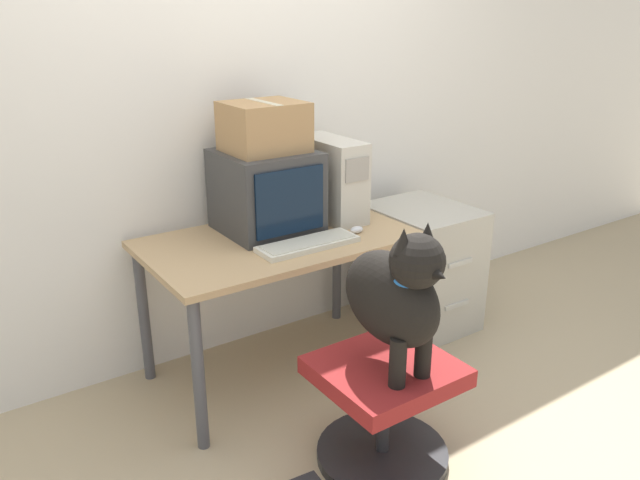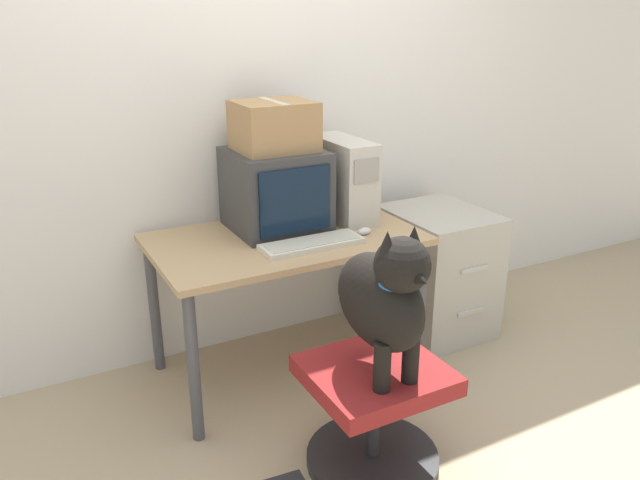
% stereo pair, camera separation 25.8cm
% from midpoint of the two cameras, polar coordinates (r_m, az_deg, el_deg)
% --- Properties ---
extents(ground_plane, '(12.00, 12.00, 0.00)m').
position_cam_midpoint_polar(ground_plane, '(2.92, -2.35, -15.00)').
color(ground_plane, tan).
extents(wall_back, '(8.00, 0.05, 2.60)m').
position_cam_midpoint_polar(wall_back, '(3.11, -10.66, 12.78)').
color(wall_back, white).
rests_on(wall_back, ground_plane).
extents(desk, '(1.22, 0.72, 0.71)m').
position_cam_midpoint_polar(desk, '(2.91, -6.32, -1.43)').
color(desk, tan).
rests_on(desk, ground_plane).
extents(crt_monitor, '(0.42, 0.42, 0.38)m').
position_cam_midpoint_polar(crt_monitor, '(2.93, -7.44, 4.40)').
color(crt_monitor, '#383838').
rests_on(crt_monitor, desk).
extents(pc_tower, '(0.18, 0.43, 0.40)m').
position_cam_midpoint_polar(pc_tower, '(3.09, -1.43, 5.61)').
color(pc_tower, beige).
rests_on(pc_tower, desk).
extents(keyboard, '(0.46, 0.16, 0.03)m').
position_cam_midpoint_polar(keyboard, '(2.75, -3.78, -0.41)').
color(keyboard, beige).
rests_on(keyboard, desk).
extents(computer_mouse, '(0.07, 0.04, 0.03)m').
position_cam_midpoint_polar(computer_mouse, '(2.91, 0.85, 0.90)').
color(computer_mouse, silver).
rests_on(computer_mouse, desk).
extents(office_chair, '(0.52, 0.52, 0.43)m').
position_cam_midpoint_polar(office_chair, '(2.50, 2.78, -15.02)').
color(office_chair, '#262628').
rests_on(office_chair, ground_plane).
extents(dog, '(0.22, 0.49, 0.59)m').
position_cam_midpoint_polar(dog, '(2.22, 3.64, -4.96)').
color(dog, black).
rests_on(dog, office_chair).
extents(filing_cabinet, '(0.48, 0.58, 0.68)m').
position_cam_midpoint_polar(filing_cabinet, '(3.50, 7.10, -2.48)').
color(filing_cabinet, '#B7B2A3').
rests_on(filing_cabinet, ground_plane).
extents(cardboard_box, '(0.34, 0.30, 0.22)m').
position_cam_midpoint_polar(cardboard_box, '(2.87, -7.75, 10.19)').
color(cardboard_box, '#A87F51').
rests_on(cardboard_box, crt_monitor).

